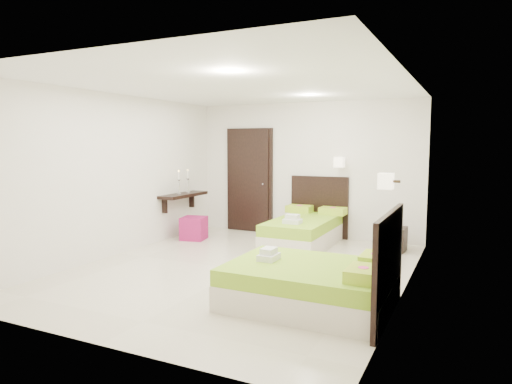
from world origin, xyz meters
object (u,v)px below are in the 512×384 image
at_px(bed_single, 305,229).
at_px(nightstand, 392,239).
at_px(bed_double, 316,283).
at_px(ottoman, 194,228).

relative_size(bed_single, nightstand, 4.13).
xyz_separation_m(bed_double, nightstand, (0.32, 3.11, -0.06)).
distance_m(bed_single, ottoman, 2.11).
distance_m(bed_double, nightstand, 3.13).
relative_size(bed_double, nightstand, 3.89).
bearing_deg(bed_double, nightstand, 84.13).
xyz_separation_m(bed_single, nightstand, (1.46, 0.26, -0.09)).
relative_size(bed_single, ottoman, 4.41).
bearing_deg(nightstand, bed_single, -167.01).
bearing_deg(bed_single, ottoman, -168.46).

